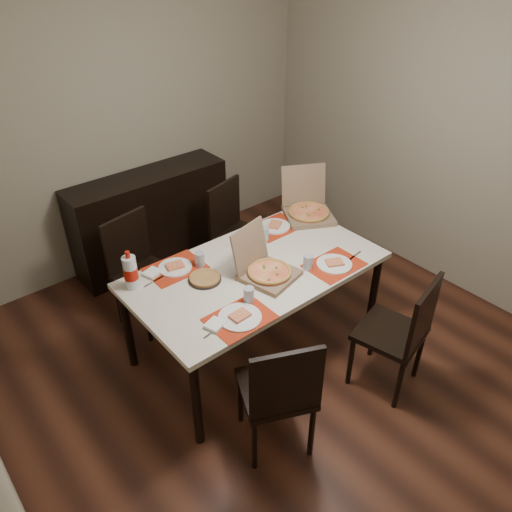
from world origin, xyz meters
name	(u,v)px	position (x,y,z in m)	size (l,w,h in m)	color
ground	(274,358)	(0.00, 0.00, -0.01)	(3.80, 4.00, 0.02)	#482316
room_walls	(235,123)	(0.00, 0.43, 1.73)	(3.84, 4.02, 2.62)	gray
sideboard	(151,219)	(0.00, 1.78, 0.45)	(1.50, 0.40, 0.90)	black
dining_table	(256,275)	(-0.03, 0.19, 0.68)	(1.80, 1.00, 0.75)	beige
chair_near_left	(279,391)	(-0.51, -0.60, 0.51)	(0.56, 0.56, 0.93)	black
chair_near_right	(402,331)	(0.47, -0.74, 0.51)	(0.51, 0.51, 0.93)	black
chair_far_left	(139,266)	(-0.51, 1.06, 0.51)	(0.50, 0.50, 0.93)	black
chair_far_right	(235,229)	(0.43, 1.04, 0.51)	(0.51, 0.51, 0.93)	black
setting_near_left	(240,313)	(-0.44, -0.14, 0.77)	(0.48, 0.30, 0.11)	red
setting_near_right	(327,264)	(0.38, -0.12, 0.77)	(0.50, 0.30, 0.11)	red
setting_far_left	(179,266)	(-0.45, 0.53, 0.77)	(0.48, 0.30, 0.11)	red
setting_far_right	(272,228)	(0.40, 0.50, 0.77)	(0.44, 0.30, 0.11)	red
napkin_loose	(261,271)	(-0.04, 0.13, 0.76)	(0.12, 0.11, 0.02)	white
pizza_box_center	(266,269)	(-0.04, 0.08, 0.81)	(0.42, 0.45, 0.34)	brown
pizza_box_right	(308,209)	(0.79, 0.50, 0.81)	(0.53, 0.55, 0.38)	brown
faina_plate	(205,279)	(-0.39, 0.30, 0.76)	(0.23, 0.23, 0.03)	black
dip_bowl	(257,248)	(0.13, 0.36, 0.76)	(0.12, 0.12, 0.03)	white
soda_bottle	(131,272)	(-0.81, 0.55, 0.87)	(0.10, 0.10, 0.28)	silver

